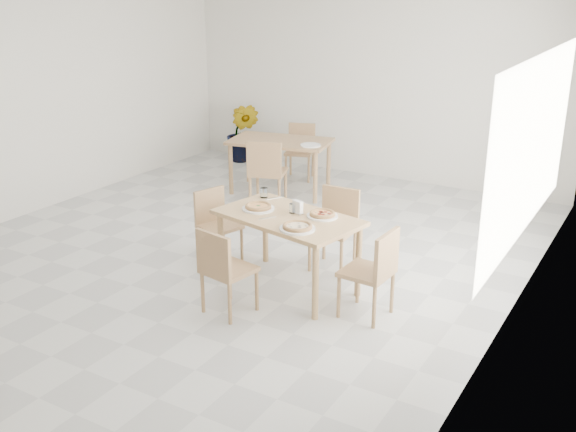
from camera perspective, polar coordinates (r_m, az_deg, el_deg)
The scene contains 22 objects.
room at distance 6.27m, azimuth 20.09°, elevation 5.61°, with size 7.28×7.00×7.00m.
main_table at distance 6.41m, azimuth -0.00°, elevation -0.76°, with size 1.49×1.03×0.75m.
chair_south at distance 5.99m, azimuth -5.55°, elevation -4.25°, with size 0.47×0.47×0.82m.
chair_north at distance 6.99m, azimuth 4.10°, elevation -0.54°, with size 0.43×0.43×0.84m.
chair_west at distance 7.20m, azimuth -6.16°, elevation -0.32°, with size 0.47×0.47×0.77m.
chair_east at distance 5.96m, azimuth 7.36°, elevation -4.37°, with size 0.43×0.43×0.83m.
plate_margherita at distance 6.55m, azimuth -2.53°, elevation 0.63°, with size 0.31×0.31×0.02m, color white.
plate_mushroom at distance 6.03m, azimuth 0.80°, elevation -1.08°, with size 0.32×0.32×0.02m, color white.
plate_pepperoni at distance 6.35m, azimuth 2.92°, elevation 0.00°, with size 0.29×0.29×0.02m, color white.
pizza_margherita at distance 6.54m, azimuth -2.53°, elevation 0.82°, with size 0.34×0.34×0.03m.
pizza_mushroom at distance 6.02m, azimuth 0.80°, elevation -0.87°, with size 0.33×0.33×0.03m.
pizza_pepperoni at distance 6.34m, azimuth 2.92°, elevation 0.20°, with size 0.32×0.32×0.03m.
tumbler_a at distance 6.43m, azimuth 0.42°, elevation 0.65°, with size 0.07×0.07×0.09m, color white.
tumbler_b at distance 6.89m, azimuth -2.05°, elevation 1.99°, with size 0.08×0.08×0.10m, color white.
napkin_holder at distance 6.40m, azimuth 0.83°, elevation 0.71°, with size 0.13×0.09×0.13m.
fork_a at distance 6.31m, azimuth -1.77°, elevation -0.17°, with size 0.01×0.17×0.01m, color silver.
fork_b at distance 6.87m, azimuth -1.22°, elevation 1.52°, with size 0.02×0.19×0.01m, color silver.
second_table at distance 9.37m, azimuth -0.68°, elevation 5.91°, with size 1.49×1.04×0.75m.
chair_back_s at distance 8.74m, azimuth -1.85°, elevation 4.02°, with size 0.57×0.57×0.92m.
chair_back_n at distance 10.12m, azimuth 1.07°, elevation 5.85°, with size 0.51×0.51×0.81m.
plate_empty at distance 9.02m, azimuth 1.92°, elevation 6.01°, with size 0.27×0.27×0.02m, color white.
potted_plant at distance 11.03m, azimuth -3.85°, elevation 7.06°, with size 0.53×0.43×0.96m, color #29681F.
Camera 1 is at (4.06, -5.71, 2.91)m, focal length 42.00 mm.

